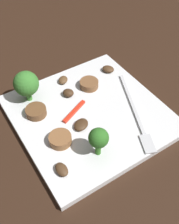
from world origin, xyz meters
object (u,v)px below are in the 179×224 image
at_px(mushroom_0, 68,93).
at_px(sausage_slice_2, 89,84).
at_px(sausage_slice_1, 36,111).
at_px(pepper_strip_0, 74,111).
at_px(plate, 89,114).
at_px(broccoli_floret_0, 26,84).
at_px(mushroom_4, 62,80).
at_px(broccoli_floret_1, 99,139).
at_px(mushroom_1, 62,169).
at_px(mushroom_3, 108,69).
at_px(fork, 137,116).
at_px(mushroom_2, 81,125).
at_px(sausage_slice_0, 60,139).

bearing_deg(mushroom_0, sausage_slice_2, 89.46).
xyz_separation_m(sausage_slice_1, pepper_strip_0, (0.03, 0.06, -0.00)).
bearing_deg(plate, broccoli_floret_0, -139.12).
bearing_deg(mushroom_4, sausage_slice_2, 43.36).
bearing_deg(broccoli_floret_1, sausage_slice_2, 152.53).
xyz_separation_m(broccoli_floret_1, mushroom_1, (-0.00, -0.06, -0.03)).
bearing_deg(mushroom_3, sausage_slice_2, -71.98).
bearing_deg(fork, mushroom_3, -170.32).
height_order(sausage_slice_2, mushroom_4, sausage_slice_2).
relative_size(fork, mushroom_3, 7.20).
height_order(sausage_slice_1, sausage_slice_2, same).
relative_size(mushroom_0, mushroom_4, 0.93).
distance_m(broccoli_floret_1, mushroom_4, 0.17).
bearing_deg(mushroom_3, mushroom_1, -51.40).
height_order(plate, mushroom_2, mushroom_2).
height_order(broccoli_floret_0, pepper_strip_0, broccoli_floret_0).
distance_m(fork, broccoli_floret_0, 0.19).
height_order(sausage_slice_0, mushroom_4, sausage_slice_0).
height_order(sausage_slice_0, mushroom_3, sausage_slice_0).
xyz_separation_m(mushroom_4, pepper_strip_0, (0.08, -0.02, -0.00)).
bearing_deg(sausage_slice_2, fork, 14.50).
bearing_deg(pepper_strip_0, mushroom_2, -10.95).
bearing_deg(broccoli_floret_1, broccoli_floret_0, -166.43).
xyz_separation_m(broccoli_floret_1, sausage_slice_2, (-0.13, 0.07, -0.03)).
bearing_deg(mushroom_3, broccoli_floret_1, -39.80).
xyz_separation_m(sausage_slice_2, mushroom_3, (-0.02, 0.06, -0.00)).
distance_m(broccoli_floret_0, sausage_slice_2, 0.11).
xyz_separation_m(broccoli_floret_0, mushroom_4, (-0.01, 0.07, -0.03)).
bearing_deg(sausage_slice_1, pepper_strip_0, 61.00).
height_order(mushroom_0, mushroom_4, mushroom_0).
bearing_deg(pepper_strip_0, mushroom_3, 117.82).
height_order(broccoli_floret_1, mushroom_0, broccoli_floret_1).
relative_size(sausage_slice_1, mushroom_2, 1.28).
height_order(plate, mushroom_4, mushroom_4).
distance_m(broccoli_floret_0, broccoli_floret_1, 0.17).
xyz_separation_m(mushroom_1, mushroom_3, (-0.15, 0.18, 0.00)).
xyz_separation_m(mushroom_2, mushroom_4, (-0.11, 0.03, 0.00)).
xyz_separation_m(sausage_slice_2, pepper_strip_0, (0.04, -0.06, -0.00)).
relative_size(fork, pepper_strip_0, 2.97).
distance_m(broccoli_floret_0, mushroom_1, 0.16).
height_order(plate, mushroom_3, mushroom_3).
relative_size(plate, mushroom_4, 11.19).
relative_size(plate, sausage_slice_2, 7.02).
distance_m(broccoli_floret_0, sausage_slice_0, 0.12).
relative_size(sausage_slice_0, sausage_slice_2, 1.02).
bearing_deg(broccoli_floret_1, mushroom_4, 169.25).
distance_m(sausage_slice_2, mushroom_1, 0.18).
height_order(fork, sausage_slice_0, sausage_slice_0).
xyz_separation_m(fork, sausage_slice_0, (-0.02, -0.13, 0.00)).
distance_m(broccoli_floret_1, sausage_slice_2, 0.15).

